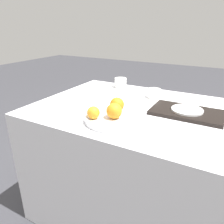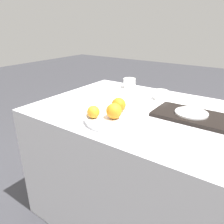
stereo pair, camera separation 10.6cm
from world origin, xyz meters
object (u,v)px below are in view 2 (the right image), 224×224
Objects in this scene: orange_0 at (119,105)px; cup_0 at (129,83)px; cup_1 at (161,95)px; orange_2 at (114,111)px; serving_tray at (191,116)px; fruit_platter at (112,118)px; side_plate at (191,113)px; orange_1 at (93,112)px.

orange_0 is 0.54m from cup_0.
orange_2 is at bearing -95.80° from cup_1.
orange_2 is at bearing -136.50° from serving_tray.
fruit_platter is at bearing -138.13° from serving_tray.
fruit_platter is at bearing -67.00° from cup_0.
serving_tray is at bearing -36.52° from cup_1.
orange_2 is 0.64m from cup_0.
cup_0 reaches higher than serving_tray.
cup_0 reaches higher than fruit_platter.
cup_1 is (0.06, 0.46, 0.01)m from fruit_platter.
cup_0 reaches higher than side_plate.
serving_tray is 0.31m from cup_1.
cup_0 is at bearing 114.83° from orange_0.
serving_tray is at bearing 43.50° from orange_2.
fruit_platter is at bearing 167.35° from orange_2.
side_plate is 0.31m from cup_1.
cup_1 is (0.05, 0.46, -0.03)m from orange_2.
serving_tray is 0.63m from cup_0.
orange_1 is 0.81× the size of orange_2.
orange_1 is 0.70× the size of cup_0.
serving_tray is at bearing 30.52° from orange_0.
orange_2 reaches higher than orange_1.
cup_1 is (-0.25, 0.18, 0.02)m from serving_tray.
cup_0 is at bearing 113.00° from fruit_platter.
fruit_platter is 1.67× the size of side_plate.
cup_0 is 0.33m from cup_1.
orange_0 is at bearing 109.35° from orange_2.
orange_0 is 0.38m from serving_tray.
cup_1 is at bearing 78.28° from orange_0.
orange_1 is 0.50m from side_plate.
cup_1 is (0.31, -0.12, -0.01)m from cup_0.
serving_tray is (0.29, 0.28, -0.05)m from orange_2.
orange_2 reaches higher than side_plate.
orange_2 is at bearing 30.95° from orange_1.
fruit_platter is 0.10m from orange_0.
orange_1 is (-0.06, -0.14, -0.01)m from orange_0.
cup_1 reaches higher than side_plate.
fruit_platter is 0.41m from side_plate.
serving_tray is 0.02m from side_plate.
orange_0 is 0.38m from cup_1.
serving_tray is (0.38, 0.33, -0.04)m from orange_1.
orange_0 is at bearing -149.48° from side_plate.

